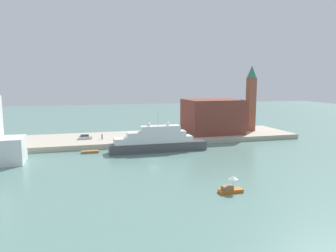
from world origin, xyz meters
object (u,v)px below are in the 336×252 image
object	(u,v)px
bell_tower	(251,95)
mooring_bollard	(155,139)
small_motorboat	(231,187)
large_yacht	(157,141)
parked_car	(85,137)
harbor_building	(212,116)
work_barge	(90,152)
person_figure	(102,137)

from	to	relation	value
bell_tower	mooring_bollard	size ratio (longest dim) A/B	27.98
mooring_bollard	small_motorboat	bearing A→B (deg)	-85.81
large_yacht	bell_tower	xyz separation A→B (m)	(40.10, 18.98, 11.68)
large_yacht	parked_car	size ratio (longest dim) A/B	6.59
parked_car	small_motorboat	bearing A→B (deg)	-66.12
parked_car	mooring_bollard	world-z (taller)	parked_car
mooring_bollard	harbor_building	bearing A→B (deg)	22.90
work_barge	large_yacht	bearing A→B (deg)	-9.68
parked_car	mooring_bollard	distance (m)	22.43
person_figure	large_yacht	bearing A→B (deg)	-46.97
person_figure	small_motorboat	bearing A→B (deg)	-70.20
large_yacht	person_figure	xyz separation A→B (m)	(-14.19, 15.20, -0.51)
small_motorboat	work_barge	world-z (taller)	small_motorboat
mooring_bollard	large_yacht	bearing A→B (deg)	-98.65
large_yacht	person_figure	distance (m)	20.80
harbor_building	bell_tower	bearing A→B (deg)	3.91
work_barge	parked_car	distance (m)	14.09
bell_tower	small_motorboat	bearing A→B (deg)	-122.54
small_motorboat	bell_tower	size ratio (longest dim) A/B	0.18
large_yacht	small_motorboat	distance (m)	37.12
small_motorboat	parked_car	xyz separation A→B (m)	(-23.85, 53.87, 1.16)
large_yacht	work_barge	distance (m)	18.86
work_barge	bell_tower	bearing A→B (deg)	15.14
harbor_building	work_barge	bearing A→B (deg)	-161.00
large_yacht	harbor_building	distance (m)	30.64
work_barge	person_figure	xyz separation A→B (m)	(4.23, 12.06, 2.05)
work_barge	person_figure	bearing A→B (deg)	70.66
harbor_building	large_yacht	bearing A→B (deg)	-143.78
work_barge	parked_car	size ratio (longest dim) A/B	1.11
bell_tower	person_figure	distance (m)	55.77
mooring_bollard	person_figure	bearing A→B (deg)	155.27
bell_tower	mooring_bollard	world-z (taller)	bell_tower
harbor_building	parked_car	xyz separation A→B (m)	(-43.76, -0.83, -5.31)
harbor_building	mooring_bollard	distance (m)	25.79
person_figure	mooring_bollard	bearing A→B (deg)	-24.73
small_motorboat	parked_car	world-z (taller)	small_motorboat
harbor_building	mooring_bollard	xyz separation A→B (m)	(-23.21, -9.81, -5.50)
large_yacht	parked_car	xyz separation A→B (m)	(-19.32, 17.08, -0.72)
work_barge	harbor_building	bearing A→B (deg)	19.00
large_yacht	work_barge	world-z (taller)	large_yacht
parked_car	mooring_bollard	size ratio (longest dim) A/B	4.94
parked_car	mooring_bollard	bearing A→B (deg)	-23.60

